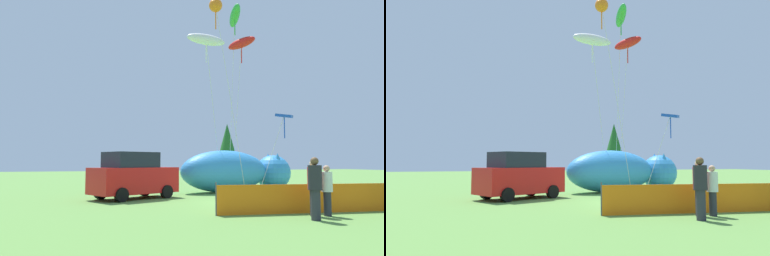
# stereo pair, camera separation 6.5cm
# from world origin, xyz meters

# --- Properties ---
(ground_plane) EXTENTS (120.00, 120.00, 0.00)m
(ground_plane) POSITION_xyz_m (0.00, 0.00, 0.00)
(ground_plane) COLOR #609342
(parked_car) EXTENTS (4.55, 3.36, 2.23)m
(parked_car) POSITION_xyz_m (-4.30, 3.30, 1.09)
(parked_car) COLOR red
(parked_car) RESTS_ON ground
(folding_chair) EXTENTS (0.54, 0.53, 0.83)m
(folding_chair) POSITION_xyz_m (2.88, -0.74, 0.48)
(folding_chair) COLOR black
(folding_chair) RESTS_ON ground
(inflatable_cat) EXTENTS (7.62, 3.17, 2.43)m
(inflatable_cat) POSITION_xyz_m (2.22, 5.41, 1.12)
(inflatable_cat) COLOR #338CD8
(inflatable_cat) RESTS_ON ground
(safety_fence) EXTENTS (9.12, 1.44, 1.09)m
(safety_fence) POSITION_xyz_m (1.71, -3.95, 0.50)
(safety_fence) COLOR orange
(safety_fence) RESTS_ON ground
(spectator_in_red_shirt) EXTENTS (0.42, 0.42, 1.91)m
(spectator_in_red_shirt) POSITION_xyz_m (-0.38, -5.19, 1.04)
(spectator_in_red_shirt) COLOR #2D2D38
(spectator_in_red_shirt) RESTS_ON ground
(spectator_in_blue_shirt) EXTENTS (0.36, 0.36, 1.65)m
(spectator_in_blue_shirt) POSITION_xyz_m (0.58, -4.55, 0.90)
(spectator_in_blue_shirt) COLOR #2D2D38
(spectator_in_blue_shirt) RESTS_ON ground
(spectator_in_green_shirt) EXTENTS (0.40, 0.40, 1.83)m
(spectator_in_green_shirt) POSITION_xyz_m (0.14, -4.46, 1.00)
(spectator_in_green_shirt) COLOR #2D2D38
(spectator_in_green_shirt) RESTS_ON ground
(kite_red_lizard) EXTENTS (1.63, 2.12, 9.76)m
(kite_red_lizard) POSITION_xyz_m (3.02, 6.01, 9.26)
(kite_red_lizard) COLOR silver
(kite_red_lizard) RESTS_ON ground
(kite_blue_box) EXTENTS (2.44, 1.28, 4.61)m
(kite_blue_box) POSITION_xyz_m (4.50, 3.67, 4.36)
(kite_blue_box) COLOR silver
(kite_blue_box) RESTS_ON ground
(kite_orange_flower) EXTENTS (2.52, 1.31, 10.40)m
(kite_orange_flower) POSITION_xyz_m (-0.10, 2.88, 9.95)
(kite_orange_flower) COLOR silver
(kite_orange_flower) RESTS_ON ground
(kite_white_ghost) EXTENTS (2.76, 1.87, 9.01)m
(kite_white_ghost) POSITION_xyz_m (-0.09, 4.30, 8.60)
(kite_white_ghost) COLOR silver
(kite_white_ghost) RESTS_ON ground
(kite_green_fish) EXTENTS (1.52, 2.75, 11.93)m
(kite_green_fish) POSITION_xyz_m (2.93, 6.73, 11.30)
(kite_green_fish) COLOR silver
(kite_green_fish) RESTS_ON ground
(horizon_tree_west) EXTENTS (3.32, 3.32, 7.93)m
(horizon_tree_west) POSITION_xyz_m (17.93, 39.80, 4.87)
(horizon_tree_west) COLOR brown
(horizon_tree_west) RESTS_ON ground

